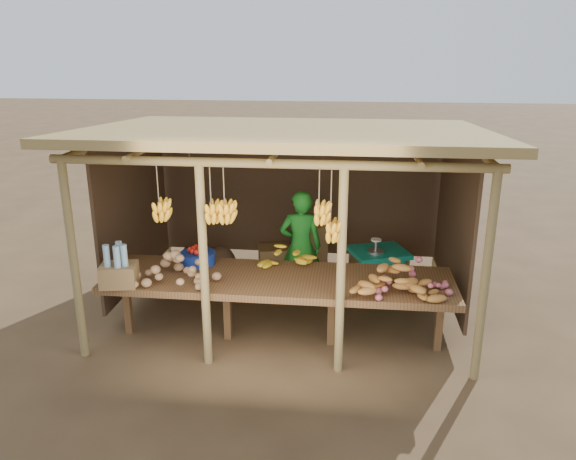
# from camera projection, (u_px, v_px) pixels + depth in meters

# --- Properties ---
(ground) EXTENTS (60.00, 60.00, 0.00)m
(ground) POSITION_uv_depth(u_px,v_px,m) (288.00, 305.00, 7.43)
(ground) COLOR brown
(ground) RESTS_ON ground
(stall_structure) EXTENTS (4.70, 3.50, 2.43)m
(stall_structure) POSITION_uv_depth(u_px,v_px,m) (285.00, 162.00, 6.84)
(stall_structure) COLOR olive
(stall_structure) RESTS_ON ground
(counter) EXTENTS (3.90, 1.05, 0.80)m
(counter) POSITION_uv_depth(u_px,v_px,m) (279.00, 282.00, 6.30)
(counter) COLOR brown
(counter) RESTS_ON ground
(potato_heap) EXTENTS (0.99, 0.63, 0.36)m
(potato_heap) POSITION_uv_depth(u_px,v_px,m) (175.00, 266.00, 6.11)
(potato_heap) COLOR #A97F57
(potato_heap) RESTS_ON counter
(sweet_potato_heap) EXTENTS (0.97, 0.61, 0.36)m
(sweet_potato_heap) POSITION_uv_depth(u_px,v_px,m) (389.00, 277.00, 5.83)
(sweet_potato_heap) COLOR #B8762F
(sweet_potato_heap) RESTS_ON counter
(onion_heap) EXTENTS (0.87, 0.64, 0.35)m
(onion_heap) POSITION_uv_depth(u_px,v_px,m) (414.00, 277.00, 5.83)
(onion_heap) COLOR #CC636C
(onion_heap) RESTS_ON counter
(banana_pile) EXTENTS (0.55, 0.33, 0.34)m
(banana_pile) POSITION_uv_depth(u_px,v_px,m) (287.00, 251.00, 6.59)
(banana_pile) COLOR yellow
(banana_pile) RESTS_ON counter
(tomato_basin) EXTENTS (0.41, 0.41, 0.22)m
(tomato_basin) POSITION_uv_depth(u_px,v_px,m) (198.00, 256.00, 6.66)
(tomato_basin) COLOR navy
(tomato_basin) RESTS_ON counter
(bottle_box) EXTENTS (0.43, 0.36, 0.48)m
(bottle_box) POSITION_uv_depth(u_px,v_px,m) (119.00, 269.00, 6.02)
(bottle_box) COLOR olive
(bottle_box) RESTS_ON counter
(vendor) EXTENTS (0.60, 0.43, 1.53)m
(vendor) POSITION_uv_depth(u_px,v_px,m) (301.00, 247.00, 7.35)
(vendor) COLOR #1B7C21
(vendor) RESTS_ON ground
(tarp_crate) EXTENTS (0.89, 0.83, 0.86)m
(tarp_crate) POSITION_uv_depth(u_px,v_px,m) (378.00, 272.00, 7.62)
(tarp_crate) COLOR brown
(tarp_crate) RESTS_ON ground
(carton_stack) EXTENTS (1.08, 0.49, 0.77)m
(carton_stack) POSITION_uv_depth(u_px,v_px,m) (298.00, 252.00, 8.40)
(carton_stack) COLOR olive
(carton_stack) RESTS_ON ground
(burlap_sacks) EXTENTS (0.87, 0.45, 0.61)m
(burlap_sacks) POSITION_uv_depth(u_px,v_px,m) (207.00, 262.00, 8.20)
(burlap_sacks) COLOR #483321
(burlap_sacks) RESTS_ON ground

